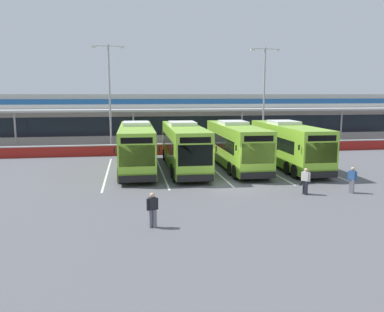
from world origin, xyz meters
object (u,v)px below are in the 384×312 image
at_px(coach_bus_centre, 236,146).
at_px(coach_bus_left_centre, 184,147).
at_px(coach_bus_leftmost, 137,148).
at_px(lamp_post_west, 110,91).
at_px(pedestrian_in_dark_coat, 152,209).
at_px(lamp_post_centre, 264,92).
at_px(pedestrian_near_bin, 352,179).
at_px(coach_bus_right_centre, 287,145).
at_px(pedestrian_with_handbag, 305,180).

bearing_deg(coach_bus_centre, coach_bus_left_centre, -177.29).
xyz_separation_m(coach_bus_leftmost, lamp_post_west, (-2.47, 10.51, 4.50)).
distance_m(coach_bus_centre, pedestrian_in_dark_coat, 15.90).
height_order(coach_bus_leftmost, lamp_post_west, lamp_post_west).
relative_size(coach_bus_left_centre, lamp_post_centre, 1.11).
distance_m(coach_bus_left_centre, pedestrian_near_bin, 13.04).
relative_size(pedestrian_near_bin, lamp_post_centre, 0.15).
bearing_deg(coach_bus_left_centre, pedestrian_near_bin, -45.69).
xyz_separation_m(coach_bus_centre, pedestrian_near_bin, (4.75, -9.52, -0.91)).
xyz_separation_m(coach_bus_leftmost, coach_bus_left_centre, (3.76, -0.39, 0.00)).
relative_size(coach_bus_right_centre, pedestrian_with_handbag, 7.52).
relative_size(coach_bus_centre, pedestrian_with_handbag, 7.52).
xyz_separation_m(coach_bus_leftmost, pedestrian_near_bin, (12.85, -9.70, -0.91)).
bearing_deg(coach_bus_right_centre, pedestrian_near_bin, -87.21).
bearing_deg(coach_bus_right_centre, pedestrian_with_handbag, -105.82).
xyz_separation_m(coach_bus_left_centre, coach_bus_right_centre, (8.65, -0.24, 0.00)).
relative_size(pedestrian_in_dark_coat, lamp_post_centre, 0.15).
xyz_separation_m(coach_bus_centre, coach_bus_right_centre, (4.31, -0.44, 0.00)).
xyz_separation_m(coach_bus_centre, lamp_post_centre, (6.04, 10.61, 4.50)).
bearing_deg(lamp_post_west, coach_bus_centre, -45.31).
bearing_deg(coach_bus_centre, pedestrian_near_bin, -63.48).
height_order(coach_bus_left_centre, lamp_post_centre, lamp_post_centre).
relative_size(coach_bus_right_centre, lamp_post_centre, 1.11).
height_order(pedestrian_near_bin, lamp_post_west, lamp_post_west).
bearing_deg(pedestrian_near_bin, coach_bus_right_centre, 92.79).
xyz_separation_m(pedestrian_with_handbag, pedestrian_near_bin, (2.97, -0.14, 0.02)).
bearing_deg(coach_bus_leftmost, pedestrian_in_dark_coat, -88.22).
distance_m(pedestrian_in_dark_coat, lamp_post_west, 25.35).
height_order(coach_bus_leftmost, pedestrian_in_dark_coat, coach_bus_leftmost).
height_order(pedestrian_in_dark_coat, lamp_post_centre, lamp_post_centre).
xyz_separation_m(coach_bus_right_centre, pedestrian_in_dark_coat, (-11.97, -13.46, -0.91)).
bearing_deg(pedestrian_in_dark_coat, lamp_post_centre, 60.79).
height_order(pedestrian_with_handbag, pedestrian_in_dark_coat, same).
relative_size(pedestrian_with_handbag, pedestrian_in_dark_coat, 1.00).
xyz_separation_m(coach_bus_right_centre, lamp_post_centre, (1.73, 11.05, 4.50)).
distance_m(coach_bus_right_centre, lamp_post_west, 19.12).
relative_size(coach_bus_leftmost, coach_bus_left_centre, 1.00).
bearing_deg(pedestrian_near_bin, coach_bus_centre, 116.52).
xyz_separation_m(pedestrian_near_bin, lamp_post_centre, (1.29, 20.13, 5.42)).
bearing_deg(pedestrian_with_handbag, pedestrian_in_dark_coat, -154.37).
xyz_separation_m(pedestrian_in_dark_coat, lamp_post_centre, (13.71, 24.51, 5.42)).
distance_m(pedestrian_with_handbag, pedestrian_near_bin, 2.98).
distance_m(coach_bus_right_centre, pedestrian_in_dark_coat, 18.04).
distance_m(coach_bus_leftmost, coach_bus_right_centre, 12.43).
distance_m(coach_bus_left_centre, lamp_post_west, 13.33).
height_order(coach_bus_leftmost, pedestrian_with_handbag, coach_bus_leftmost).
bearing_deg(pedestrian_near_bin, lamp_post_west, 127.17).
bearing_deg(coach_bus_right_centre, lamp_post_west, 143.20).
bearing_deg(coach_bus_leftmost, coach_bus_left_centre, -5.88).
distance_m(pedestrian_near_bin, lamp_post_centre, 20.89).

